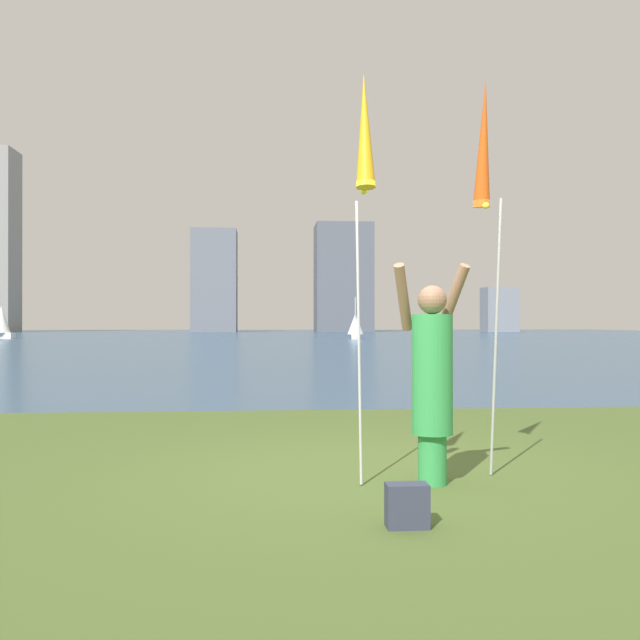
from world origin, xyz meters
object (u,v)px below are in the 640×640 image
Objects in this scene: kite_flag_right at (484,152)px; bag at (407,506)px; kite_flag_left at (364,142)px; sailboat_3 at (1,322)px; sailboat_1 at (355,326)px; person at (432,375)px.

bag is (-1.07, -1.68, -2.79)m from kite_flag_right.
kite_flag_left reaches higher than bag.
sailboat_1 is at bearing -4.94° from sailboat_3.
sailboat_3 reaches higher than person.
bag is at bearing -97.18° from sailboat_1.
bag is at bearing -82.33° from kite_flag_left.
kite_flag_right is at bearing -96.22° from sailboat_1.
bag is 58.87m from sailboat_3.
kite_flag_right is at bearing 34.75° from person.
kite_flag_right is at bearing -66.01° from sailboat_3.
person is 2.01m from kite_flag_left.
bag is 0.09× the size of sailboat_1.
person is 51.08m from sailboat_1.
sailboat_1 is at bearing 82.82° from bag.
kite_flag_right is 57.76m from sailboat_3.
sailboat_3 is (-28.95, 2.50, 0.30)m from sailboat_1.
person reaches higher than bag.
bag is 52.34m from sailboat_1.
sailboat_3 is (-22.41, 54.43, 1.24)m from bag.
kite_flag_left is 0.94× the size of kite_flag_right.
kite_flag_right is at bearing 57.49° from bag.
sailboat_1 is (5.48, 50.25, -1.86)m from kite_flag_right.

